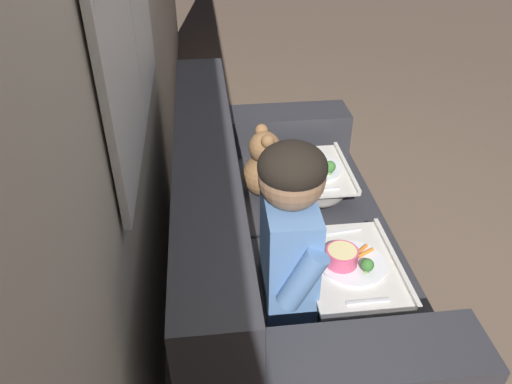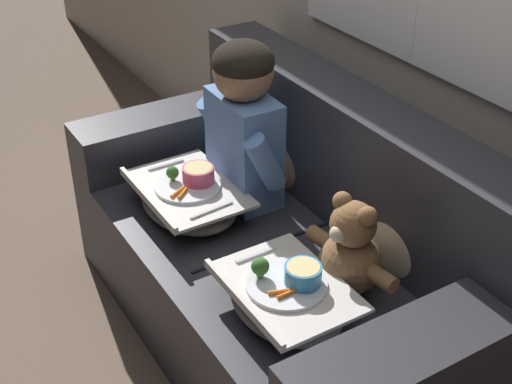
{
  "view_description": "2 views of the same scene",
  "coord_description": "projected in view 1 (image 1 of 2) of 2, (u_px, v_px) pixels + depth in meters",
  "views": [
    {
      "loc": [
        -1.57,
        0.32,
        1.76
      ],
      "look_at": [
        0.1,
        0.12,
        0.59
      ],
      "focal_mm": 35.0,
      "sensor_mm": 36.0,
      "label": 1
    },
    {
      "loc": [
        1.65,
        -1.08,
        1.87
      ],
      "look_at": [
        -0.1,
        -0.02,
        0.59
      ],
      "focal_mm": 50.0,
      "sensor_mm": 36.0,
      "label": 2
    }
  ],
  "objects": [
    {
      "name": "wall_back_with_window",
      "position": [
        117.0,
        27.0,
        1.52
      ],
      "size": [
        8.0,
        0.08,
        2.6
      ],
      "color": "beige",
      "rests_on": "ground_plane"
    },
    {
      "name": "teddy_bear",
      "position": [
        265.0,
        167.0,
        2.25
      ],
      "size": [
        0.36,
        0.25,
        0.33
      ],
      "color": "brown",
      "rests_on": "couch"
    },
    {
      "name": "lap_tray_teddy",
      "position": [
        314.0,
        178.0,
        2.31
      ],
      "size": [
        0.43,
        0.31,
        0.19
      ],
      "color": "slate",
      "rests_on": "teddy_bear"
    },
    {
      "name": "ground_plane",
      "position": [
        285.0,
        307.0,
        2.32
      ],
      "size": [
        14.0,
        14.0,
        0.0
      ],
      "primitive_type": "plane",
      "color": "brown"
    },
    {
      "name": "throw_pillow_behind_teddy",
      "position": [
        222.0,
        167.0,
        2.22
      ],
      "size": [
        0.32,
        0.15,
        0.33
      ],
      "color": "#C1B293",
      "rests_on": "couch"
    },
    {
      "name": "couch",
      "position": [
        273.0,
        255.0,
        2.12
      ],
      "size": [
        1.71,
        0.87,
        0.89
      ],
      "color": "#2D2D33",
      "rests_on": "ground_plane"
    },
    {
      "name": "child_figure",
      "position": [
        290.0,
        219.0,
        1.62
      ],
      "size": [
        0.43,
        0.22,
        0.61
      ],
      "color": "#5B84BC",
      "rests_on": "couch"
    },
    {
      "name": "lap_tray_child",
      "position": [
        351.0,
        274.0,
        1.79
      ],
      "size": [
        0.46,
        0.33,
        0.18
      ],
      "color": "slate",
      "rests_on": "child_figure"
    },
    {
      "name": "throw_pillow_behind_child",
      "position": [
        232.0,
        265.0,
        1.7
      ],
      "size": [
        0.33,
        0.16,
        0.34
      ],
      "color": "#B2754C",
      "rests_on": "couch"
    }
  ]
}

